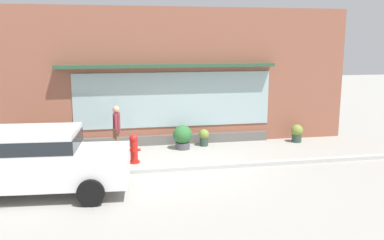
{
  "coord_description": "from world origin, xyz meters",
  "views": [
    {
      "loc": [
        -1.97,
        -11.91,
        3.85
      ],
      "look_at": [
        0.56,
        1.2,
        1.25
      ],
      "focal_mm": 38.45,
      "sensor_mm": 36.0,
      "label": 1
    }
  ],
  "objects_px": {
    "parked_car_white": "(33,158)",
    "potted_plant_window_center": "(297,133)",
    "potted_plant_near_hydrant": "(64,144)",
    "potted_plant_window_right": "(183,136)",
    "potted_plant_window_left": "(204,137)",
    "potted_plant_trailing_edge": "(29,141)",
    "pedestrian_with_handbag": "(117,128)",
    "fire_hydrant": "(134,148)"
  },
  "relations": [
    {
      "from": "potted_plant_trailing_edge",
      "to": "pedestrian_with_handbag",
      "type": "bearing_deg",
      "value": -20.87
    },
    {
      "from": "pedestrian_with_handbag",
      "to": "potted_plant_trailing_edge",
      "type": "xyz_separation_m",
      "value": [
        -2.97,
        1.13,
        -0.57
      ]
    },
    {
      "from": "potted_plant_near_hydrant",
      "to": "potted_plant_window_left",
      "type": "relative_size",
      "value": 1.22
    },
    {
      "from": "parked_car_white",
      "to": "fire_hydrant",
      "type": "bearing_deg",
      "value": 45.71
    },
    {
      "from": "potted_plant_window_center",
      "to": "potted_plant_window_left",
      "type": "distance_m",
      "value": 3.62
    },
    {
      "from": "potted_plant_window_left",
      "to": "potted_plant_window_center",
      "type": "bearing_deg",
      "value": -1.73
    },
    {
      "from": "potted_plant_trailing_edge",
      "to": "fire_hydrant",
      "type": "bearing_deg",
      "value": -26.06
    },
    {
      "from": "potted_plant_near_hydrant",
      "to": "parked_car_white",
      "type": "bearing_deg",
      "value": -94.62
    },
    {
      "from": "fire_hydrant",
      "to": "pedestrian_with_handbag",
      "type": "relative_size",
      "value": 0.53
    },
    {
      "from": "parked_car_white",
      "to": "potted_plant_window_right",
      "type": "distance_m",
      "value": 5.77
    },
    {
      "from": "potted_plant_trailing_edge",
      "to": "potted_plant_window_left",
      "type": "relative_size",
      "value": 1.41
    },
    {
      "from": "potted_plant_window_center",
      "to": "potted_plant_window_left",
      "type": "height_order",
      "value": "potted_plant_window_center"
    },
    {
      "from": "pedestrian_with_handbag",
      "to": "potted_plant_near_hydrant",
      "type": "relative_size",
      "value": 2.32
    },
    {
      "from": "potted_plant_window_right",
      "to": "potted_plant_trailing_edge",
      "type": "bearing_deg",
      "value": 176.57
    },
    {
      "from": "parked_car_white",
      "to": "potted_plant_window_left",
      "type": "height_order",
      "value": "parked_car_white"
    },
    {
      "from": "potted_plant_window_right",
      "to": "potted_plant_window_left",
      "type": "distance_m",
      "value": 0.9
    },
    {
      "from": "potted_plant_trailing_edge",
      "to": "potted_plant_window_left",
      "type": "xyz_separation_m",
      "value": [
        6.14,
        -0.03,
        -0.13
      ]
    },
    {
      "from": "fire_hydrant",
      "to": "parked_car_white",
      "type": "relative_size",
      "value": 0.2
    },
    {
      "from": "potted_plant_window_right",
      "to": "potted_plant_trailing_edge",
      "type": "height_order",
      "value": "potted_plant_trailing_edge"
    },
    {
      "from": "pedestrian_with_handbag",
      "to": "parked_car_white",
      "type": "xyz_separation_m",
      "value": [
        -2.09,
        -2.87,
        -0.08
      ]
    },
    {
      "from": "fire_hydrant",
      "to": "parked_car_white",
      "type": "distance_m",
      "value": 3.51
    },
    {
      "from": "parked_car_white",
      "to": "potted_plant_window_center",
      "type": "height_order",
      "value": "parked_car_white"
    },
    {
      "from": "potted_plant_window_right",
      "to": "potted_plant_near_hydrant",
      "type": "xyz_separation_m",
      "value": [
        -4.11,
        0.08,
        -0.1
      ]
    },
    {
      "from": "parked_car_white",
      "to": "potted_plant_near_hydrant",
      "type": "bearing_deg",
      "value": 89.68
    },
    {
      "from": "pedestrian_with_handbag",
      "to": "potted_plant_window_left",
      "type": "relative_size",
      "value": 2.83
    },
    {
      "from": "potted_plant_trailing_edge",
      "to": "potted_plant_window_right",
      "type": "bearing_deg",
      "value": -3.43
    },
    {
      "from": "parked_car_white",
      "to": "potted_plant_trailing_edge",
      "type": "xyz_separation_m",
      "value": [
        -0.88,
        4.01,
        -0.49
      ]
    },
    {
      "from": "pedestrian_with_handbag",
      "to": "parked_car_white",
      "type": "relative_size",
      "value": 0.38
    },
    {
      "from": "potted_plant_near_hydrant",
      "to": "potted_plant_trailing_edge",
      "type": "bearing_deg",
      "value": 168.46
    },
    {
      "from": "potted_plant_window_right",
      "to": "potted_plant_window_center",
      "type": "distance_m",
      "value": 4.48
    },
    {
      "from": "fire_hydrant",
      "to": "potted_plant_window_left",
      "type": "height_order",
      "value": "fire_hydrant"
    },
    {
      "from": "fire_hydrant",
      "to": "potted_plant_window_left",
      "type": "xyz_separation_m",
      "value": [
        2.65,
        1.67,
        -0.14
      ]
    },
    {
      "from": "pedestrian_with_handbag",
      "to": "potted_plant_window_center",
      "type": "xyz_separation_m",
      "value": [
        6.79,
        0.99,
        -0.67
      ]
    },
    {
      "from": "pedestrian_with_handbag",
      "to": "potted_plant_window_left",
      "type": "distance_m",
      "value": 3.42
    },
    {
      "from": "fire_hydrant",
      "to": "potted_plant_trailing_edge",
      "type": "xyz_separation_m",
      "value": [
        -3.49,
        1.7,
        -0.01
      ]
    },
    {
      "from": "potted_plant_near_hydrant",
      "to": "potted_plant_window_right",
      "type": "bearing_deg",
      "value": -1.06
    },
    {
      "from": "potted_plant_window_right",
      "to": "potted_plant_window_left",
      "type": "height_order",
      "value": "potted_plant_window_right"
    },
    {
      "from": "potted_plant_window_center",
      "to": "fire_hydrant",
      "type": "bearing_deg",
      "value": -166.02
    },
    {
      "from": "potted_plant_near_hydrant",
      "to": "potted_plant_window_center",
      "type": "xyz_separation_m",
      "value": [
        8.58,
        0.1,
        0.0
      ]
    },
    {
      "from": "potted_plant_trailing_edge",
      "to": "potted_plant_window_left",
      "type": "bearing_deg",
      "value": -0.31
    },
    {
      "from": "potted_plant_window_center",
      "to": "potted_plant_window_right",
      "type": "bearing_deg",
      "value": -177.77
    },
    {
      "from": "fire_hydrant",
      "to": "parked_car_white",
      "type": "bearing_deg",
      "value": -138.58
    }
  ]
}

